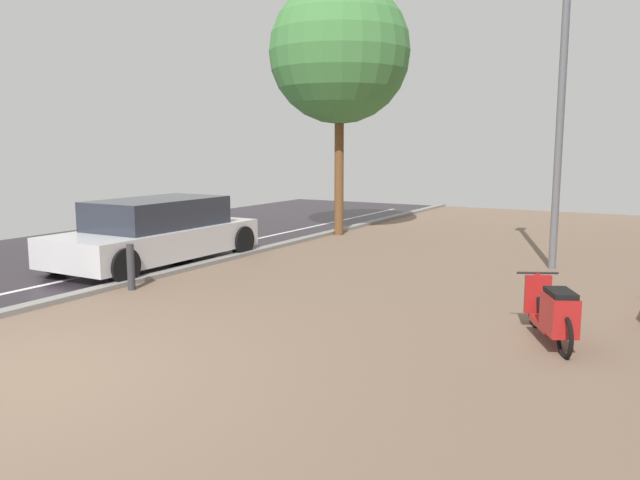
{
  "coord_description": "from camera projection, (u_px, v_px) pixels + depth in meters",
  "views": [
    {
      "loc": [
        5.55,
        -3.6,
        2.31
      ],
      "look_at": [
        2.1,
        2.43,
        1.27
      ],
      "focal_mm": 35.17,
      "sensor_mm": 36.0,
      "label": 1
    }
  ],
  "objects": [
    {
      "name": "ground",
      "position": [
        114.0,
        417.0,
        5.46
      ],
      "size": [
        21.0,
        40.0,
        0.13
      ],
      "color": "#262027"
    },
    {
      "name": "lamp_post",
      "position": [
        562.0,
        84.0,
        11.47
      ],
      "size": [
        0.2,
        0.52,
        6.24
      ],
      "color": "slate",
      "rests_on": "ground"
    },
    {
      "name": "street_tree",
      "position": [
        340.0,
        53.0,
        15.87
      ],
      "size": [
        3.59,
        3.59,
        6.47
      ],
      "color": "brown",
      "rests_on": "ground"
    },
    {
      "name": "bollard_far",
      "position": [
        131.0,
        267.0,
        10.13
      ],
      "size": [
        0.12,
        0.12,
        0.75
      ],
      "color": "#38383D",
      "rests_on": "ground"
    },
    {
      "name": "scooter_mid",
      "position": [
        553.0,
        313.0,
        7.33
      ],
      "size": [
        0.9,
        1.54,
        0.75
      ],
      "color": "black",
      "rests_on": "ground"
    },
    {
      "name": "parked_car_near",
      "position": [
        157.0,
        232.0,
        12.4
      ],
      "size": [
        1.93,
        4.37,
        1.29
      ],
      "color": "silver",
      "rests_on": "ground"
    }
  ]
}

